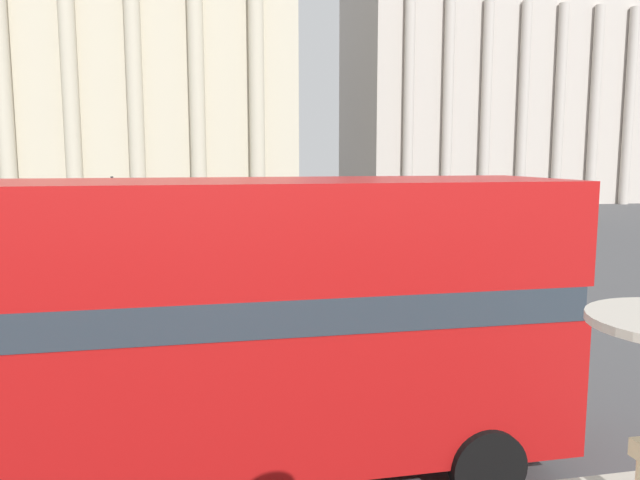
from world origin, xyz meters
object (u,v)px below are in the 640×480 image
car_silver (59,266)px  pedestrian_black (268,222)px  traffic_light_mid (328,218)px  plaza_building_left (89,46)px  plaza_building_right (486,93)px  car_maroon (279,237)px  traffic_light_far (115,206)px  double_decker_bus (193,320)px

car_silver → pedestrian_black: 13.92m
traffic_light_mid → car_silver: 9.59m
car_silver → pedestrian_black: pedestrian_black is taller
pedestrian_black → plaza_building_left: bearing=165.4°
plaza_building_left → plaza_building_right: bearing=22.7°
car_maroon → pedestrian_black: (0.02, 4.47, 0.23)m
traffic_light_far → car_silver: bearing=-104.8°
plaza_building_left → car_maroon: plaza_building_left is taller
plaza_building_left → plaza_building_right: 38.79m
plaza_building_left → traffic_light_mid: size_ratio=7.22×
double_decker_bus → traffic_light_mid: double_decker_bus is taller
plaza_building_right → car_maroon: plaza_building_right is taller
double_decker_bus → plaza_building_left: bearing=97.7°
car_maroon → traffic_light_far: bearing=-32.5°
car_maroon → car_silver: 10.78m
double_decker_bus → plaza_building_right: (29.43, 51.32, 8.52)m
traffic_light_far → pedestrian_black: traffic_light_far is taller
plaza_building_left → pedestrian_black: bearing=-46.3°
plaza_building_left → car_maroon: 21.65m
car_silver → double_decker_bus: bearing=-19.8°
traffic_light_mid → car_silver: bearing=168.8°
traffic_light_mid → car_maroon: bearing=94.1°
traffic_light_mid → car_silver: (-9.26, 1.84, -1.68)m
plaza_building_left → traffic_light_mid: (11.01, -23.64, -9.39)m
car_maroon → traffic_light_mid: bearing=52.4°
traffic_light_mid → traffic_light_far: traffic_light_far is taller
car_maroon → plaza_building_right: bearing=-171.6°
plaza_building_left → traffic_light_far: (3.13, -16.59, -9.37)m
double_decker_bus → car_maroon: (4.08, 20.95, -1.64)m
plaza_building_right → traffic_light_mid: size_ratio=7.62×
double_decker_bus → traffic_light_mid: (4.67, 12.72, 0.04)m
double_decker_bus → car_maroon: 21.41m
traffic_light_mid → car_maroon: traffic_light_mid is taller
traffic_light_far → car_maroon: bearing=9.2°
plaza_building_right → car_silver: bearing=-132.8°
pedestrian_black → plaza_building_right: bearing=77.4°
double_decker_bus → plaza_building_right: plaza_building_right is taller
car_silver → plaza_building_left: bearing=147.3°
car_silver → traffic_light_mid: bearing=41.4°
plaza_building_left → car_maroon: (10.43, -15.41, -11.07)m
traffic_light_far → car_maroon: size_ratio=0.87×
double_decker_bus → plaza_building_left: size_ratio=0.39×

